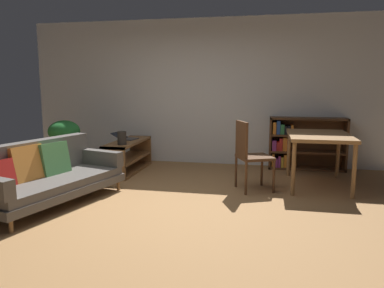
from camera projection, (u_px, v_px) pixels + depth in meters
The scene contains 10 objects.
ground_plane at pixel (167, 207), 4.49m from camera, with size 8.16×8.16×0.00m, color #9E7042.
back_wall_panel at pixel (204, 92), 6.89m from camera, with size 6.80×0.10×2.70m, color silver.
fabric_couch at pixel (45, 175), 4.60m from camera, with size 1.31×2.03×0.78m.
media_console at pixel (128, 156), 6.34m from camera, with size 0.42×1.33×0.53m.
open_laptop at pixel (126, 138), 6.48m from camera, with size 0.45×0.34×0.12m.
desk_speaker at pixel (122, 138), 5.88m from camera, with size 0.14×0.14×0.21m.
potted_floor_plant at pixel (64, 136), 6.19m from camera, with size 0.53×0.53×0.90m.
dining_table at pixel (319, 140), 5.33m from camera, with size 0.86×1.22×0.78m.
dining_chair_near at pixel (249, 152), 5.13m from camera, with size 0.59×0.59×0.99m.
bookshelf at pixel (301, 143), 6.50m from camera, with size 1.32×0.31×0.92m.
Camera 1 is at (1.17, -4.16, 1.48)m, focal length 34.19 mm.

